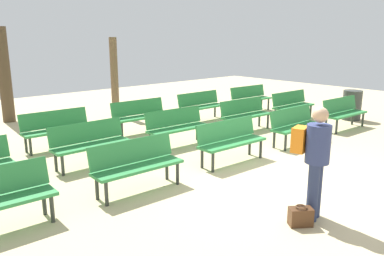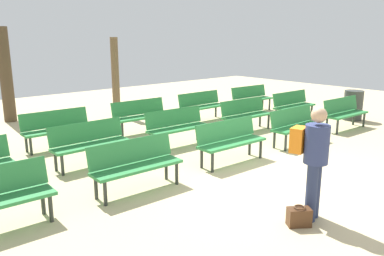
{
  "view_description": "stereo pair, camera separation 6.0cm",
  "coord_description": "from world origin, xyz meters",
  "px_view_note": "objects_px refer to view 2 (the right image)",
  "views": [
    {
      "loc": [
        -5.71,
        -3.64,
        2.61
      ],
      "look_at": [
        0.0,
        2.7,
        0.55
      ],
      "focal_mm": 36.29,
      "sensor_mm": 36.0,
      "label": 1
    },
    {
      "loc": [
        -5.67,
        -3.68,
        2.61
      ],
      "look_at": [
        0.0,
        2.7,
        0.55
      ],
      "focal_mm": 36.29,
      "sensor_mm": 36.0,
      "label": 2
    }
  ],
  "objects_px": {
    "tree_0": "(115,77)",
    "visitor_with_backpack": "(313,157)",
    "handbag": "(299,217)",
    "bench_r0_c2": "(230,139)",
    "bench_r1_c1": "(90,141)",
    "bench_r1_c4": "(293,104)",
    "bench_r2_c1": "(57,127)",
    "bench_r0_c3": "(295,124)",
    "bench_r2_c2": "(141,114)",
    "bench_r0_c4": "(344,111)",
    "tree_1": "(6,75)",
    "bench_r0_c1": "(135,162)",
    "bench_r2_c3": "(202,104)",
    "trash_bin": "(353,105)",
    "bench_r1_c3": "(246,113)",
    "bench_r2_c4": "(251,97)",
    "bench_r1_c2": "(177,125)"
  },
  "relations": [
    {
      "from": "tree_0",
      "to": "visitor_with_backpack",
      "type": "height_order",
      "value": "tree_0"
    },
    {
      "from": "handbag",
      "to": "bench_r0_c2",
      "type": "bearing_deg",
      "value": 62.56
    },
    {
      "from": "bench_r1_c1",
      "to": "bench_r1_c4",
      "type": "relative_size",
      "value": 0.99
    },
    {
      "from": "bench_r2_c1",
      "to": "handbag",
      "type": "relative_size",
      "value": 4.43
    },
    {
      "from": "bench_r0_c3",
      "to": "bench_r2_c1",
      "type": "relative_size",
      "value": 0.99
    },
    {
      "from": "bench_r1_c4",
      "to": "bench_r2_c2",
      "type": "relative_size",
      "value": 0.99
    },
    {
      "from": "bench_r0_c4",
      "to": "tree_1",
      "type": "bearing_deg",
      "value": 135.53
    },
    {
      "from": "bench_r2_c1",
      "to": "visitor_with_backpack",
      "type": "bearing_deg",
      "value": -76.22
    },
    {
      "from": "bench_r0_c1",
      "to": "bench_r0_c3",
      "type": "distance_m",
      "value": 4.55
    },
    {
      "from": "bench_r0_c3",
      "to": "visitor_with_backpack",
      "type": "xyz_separation_m",
      "value": [
        -3.24,
        -2.43,
        0.43
      ]
    },
    {
      "from": "bench_r2_c3",
      "to": "trash_bin",
      "type": "relative_size",
      "value": 1.74
    },
    {
      "from": "tree_0",
      "to": "tree_1",
      "type": "distance_m",
      "value": 3.27
    },
    {
      "from": "bench_r1_c3",
      "to": "bench_r1_c4",
      "type": "bearing_deg",
      "value": 2.23
    },
    {
      "from": "bench_r0_c4",
      "to": "bench_r1_c3",
      "type": "xyz_separation_m",
      "value": [
        -2.24,
        1.71,
        0.0
      ]
    },
    {
      "from": "bench_r0_c2",
      "to": "handbag",
      "type": "xyz_separation_m",
      "value": [
        -1.33,
        -2.56,
        -0.37
      ]
    },
    {
      "from": "trash_bin",
      "to": "bench_r2_c1",
      "type": "bearing_deg",
      "value": 158.88
    },
    {
      "from": "bench_r1_c1",
      "to": "bench_r2_c4",
      "type": "xyz_separation_m",
      "value": [
        6.87,
        1.51,
        0.0
      ]
    },
    {
      "from": "bench_r2_c2",
      "to": "bench_r2_c4",
      "type": "bearing_deg",
      "value": 1.9
    },
    {
      "from": "bench_r0_c4",
      "to": "bench_r0_c3",
      "type": "bearing_deg",
      "value": -177.84
    },
    {
      "from": "bench_r2_c1",
      "to": "bench_r2_c4",
      "type": "distance_m",
      "value": 6.86
    },
    {
      "from": "tree_1",
      "to": "handbag",
      "type": "relative_size",
      "value": 7.82
    },
    {
      "from": "bench_r0_c4",
      "to": "bench_r2_c2",
      "type": "relative_size",
      "value": 1.0
    },
    {
      "from": "bench_r0_c1",
      "to": "bench_r2_c2",
      "type": "relative_size",
      "value": 1.0
    },
    {
      "from": "bench_r0_c4",
      "to": "bench_r2_c1",
      "type": "xyz_separation_m",
      "value": [
        -6.82,
        3.57,
        0.0
      ]
    },
    {
      "from": "bench_r2_c2",
      "to": "bench_r0_c3",
      "type": "bearing_deg",
      "value": -55.15
    },
    {
      "from": "bench_r2_c2",
      "to": "tree_1",
      "type": "height_order",
      "value": "tree_1"
    },
    {
      "from": "tree_1",
      "to": "handbag",
      "type": "bearing_deg",
      "value": -85.14
    },
    {
      "from": "bench_r1_c1",
      "to": "bench_r2_c4",
      "type": "height_order",
      "value": "same"
    },
    {
      "from": "bench_r1_c3",
      "to": "bench_r2_c1",
      "type": "distance_m",
      "value": 4.94
    },
    {
      "from": "bench_r1_c3",
      "to": "bench_r0_c4",
      "type": "bearing_deg",
      "value": -34.25
    },
    {
      "from": "bench_r0_c1",
      "to": "bench_r2_c2",
      "type": "bearing_deg",
      "value": 56.6
    },
    {
      "from": "bench_r0_c4",
      "to": "handbag",
      "type": "relative_size",
      "value": 4.45
    },
    {
      "from": "bench_r2_c1",
      "to": "tree_0",
      "type": "distance_m",
      "value": 4.03
    },
    {
      "from": "bench_r0_c1",
      "to": "visitor_with_backpack",
      "type": "relative_size",
      "value": 0.98
    },
    {
      "from": "tree_0",
      "to": "handbag",
      "type": "relative_size",
      "value": 6.95
    },
    {
      "from": "tree_1",
      "to": "bench_r2_c4",
      "type": "bearing_deg",
      "value": -29.95
    },
    {
      "from": "bench_r0_c3",
      "to": "bench_r2_c4",
      "type": "distance_m",
      "value": 4.14
    },
    {
      "from": "tree_0",
      "to": "trash_bin",
      "type": "height_order",
      "value": "tree_0"
    },
    {
      "from": "bench_r0_c2",
      "to": "bench_r1_c4",
      "type": "distance_m",
      "value": 4.81
    },
    {
      "from": "tree_1",
      "to": "bench_r2_c2",
      "type": "bearing_deg",
      "value": -59.58
    },
    {
      "from": "visitor_with_backpack",
      "to": "handbag",
      "type": "distance_m",
      "value": 0.87
    },
    {
      "from": "bench_r1_c2",
      "to": "handbag",
      "type": "relative_size",
      "value": 4.45
    },
    {
      "from": "bench_r0_c2",
      "to": "bench_r0_c4",
      "type": "distance_m",
      "value": 4.59
    },
    {
      "from": "bench_r1_c2",
      "to": "bench_r1_c3",
      "type": "relative_size",
      "value": 1.0
    },
    {
      "from": "bench_r1_c3",
      "to": "trash_bin",
      "type": "relative_size",
      "value": 1.76
    },
    {
      "from": "bench_r2_c3",
      "to": "tree_1",
      "type": "height_order",
      "value": "tree_1"
    },
    {
      "from": "bench_r0_c3",
      "to": "handbag",
      "type": "relative_size",
      "value": 4.4
    },
    {
      "from": "handbag",
      "to": "trash_bin",
      "type": "height_order",
      "value": "trash_bin"
    },
    {
      "from": "bench_r2_c2",
      "to": "tree_0",
      "type": "xyz_separation_m",
      "value": [
        0.77,
        2.55,
        0.76
      ]
    },
    {
      "from": "bench_r0_c3",
      "to": "visitor_with_backpack",
      "type": "distance_m",
      "value": 4.08
    }
  ]
}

